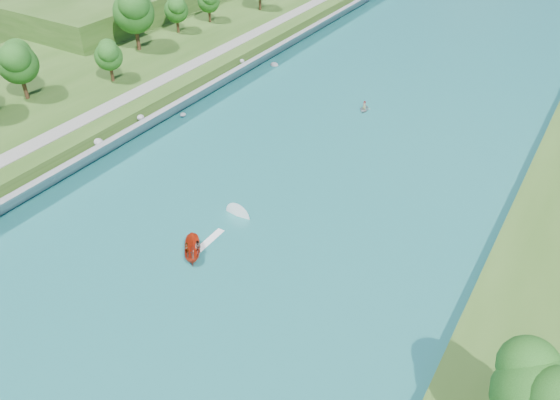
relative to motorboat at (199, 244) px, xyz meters
The scene contains 7 objects.
ground 5.44m from the motorboat, 73.85° to the right, with size 260.00×260.00×0.00m, color #2D5119.
river_water 14.94m from the motorboat, 84.26° to the left, with size 55.00×240.00×0.10m, color #1A6365.
berm_west 50.74m from the motorboat, 162.98° to the left, with size 45.00×240.00×3.50m, color #2D5119.
riprap_bank 28.25m from the motorboat, 149.56° to the left, with size 4.58×236.00×4.33m.
riverside_path 34.48m from the motorboat, 154.42° to the left, with size 3.00×200.00×0.10m, color gray.
motorboat is the anchor object (origin of this frame).
raft 43.24m from the motorboat, 88.53° to the left, with size 2.31×2.90×1.70m.
Camera 1 is at (31.72, -30.83, 41.43)m, focal length 35.00 mm.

